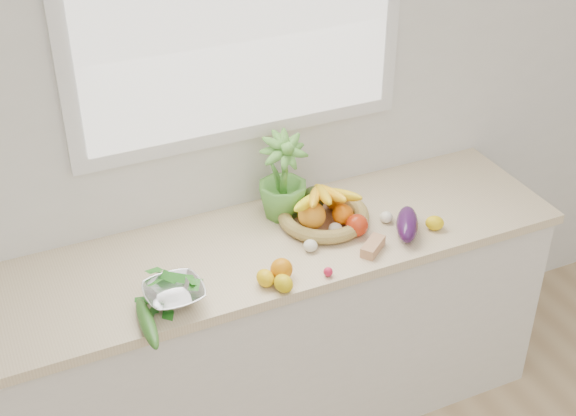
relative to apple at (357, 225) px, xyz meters
name	(u,v)px	position (x,y,z in m)	size (l,w,h in m)	color
back_wall	(240,101)	(-0.31, 0.39, 0.41)	(4.50, 0.02, 2.70)	white
counter_cabinet	(275,336)	(-0.31, 0.09, -0.51)	(2.20, 0.58, 0.86)	silver
countertop	(274,246)	(-0.31, 0.09, -0.06)	(2.24, 0.62, 0.04)	beige
orange_loose	(282,269)	(-0.37, -0.13, 0.00)	(0.08, 0.08, 0.08)	orange
lemon_a	(283,283)	(-0.39, -0.19, -0.01)	(0.06, 0.08, 0.06)	#D8B70B
lemon_b	(265,278)	(-0.44, -0.14, -0.01)	(0.06, 0.07, 0.06)	yellow
lemon_c	(435,223)	(0.29, -0.09, -0.01)	(0.06, 0.07, 0.06)	yellow
apple	(357,225)	(0.00, 0.00, 0.00)	(0.09, 0.09, 0.09)	#B92B0E
ginger	(373,247)	(0.00, -0.12, -0.02)	(0.12, 0.05, 0.04)	tan
garlic_a	(310,246)	(-0.20, -0.02, -0.02)	(0.05, 0.05, 0.04)	silver
garlic_b	(386,217)	(0.15, 0.03, -0.02)	(0.05, 0.05, 0.04)	white
garlic_c	(335,229)	(-0.07, 0.04, -0.02)	(0.05, 0.05, 0.05)	beige
eggplant	(407,224)	(0.18, -0.07, 0.00)	(0.08, 0.22, 0.09)	#33103D
cucumber	(147,323)	(-0.87, -0.19, -0.02)	(0.05, 0.26, 0.05)	#2D5418
radish	(328,272)	(-0.21, -0.18, -0.03)	(0.03, 0.03, 0.03)	red
potted_herb	(283,177)	(-0.20, 0.24, 0.13)	(0.19, 0.19, 0.35)	#529636
fruit_basket	(323,211)	(-0.08, 0.13, 0.01)	(0.43, 0.43, 0.19)	tan
colander_with_spinach	(174,290)	(-0.75, -0.10, 0.01)	(0.21, 0.21, 0.11)	silver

